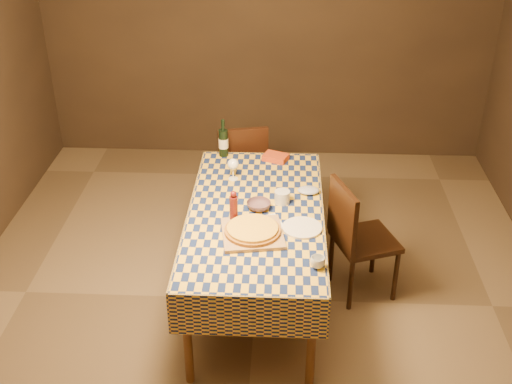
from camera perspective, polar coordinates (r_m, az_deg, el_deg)
room at (r=4.16m, az=-0.03°, el=5.04°), size 5.00×5.10×2.70m
dining_table at (r=4.48m, az=-0.03°, el=-2.61°), size 0.94×1.84×0.77m
cutting_board at (r=4.19m, az=-0.31°, el=-3.70°), size 0.45×0.45×0.02m
pizza at (r=4.17m, az=-0.31°, el=-3.36°), size 0.37×0.37×0.04m
pepper_mill at (r=4.28m, az=-2.00°, el=-1.39°), size 0.07×0.07×0.23m
bowl at (r=4.46m, az=0.24°, el=-1.19°), size 0.17×0.17×0.05m
wine_glass at (r=4.79m, az=-2.06°, el=2.42°), size 0.09×0.09×0.17m
wine_bottle at (r=5.16m, az=-2.92°, el=4.44°), size 0.10×0.10×0.31m
deli_tub at (r=4.53m, az=2.34°, el=-0.44°), size 0.12×0.12×0.09m
takeout_container at (r=5.12m, az=1.76°, el=3.11°), size 0.22×0.19×0.05m
white_plate at (r=4.26m, az=4.12°, el=-3.19°), size 0.35×0.35×0.02m
tumbler at (r=3.90m, az=5.51°, el=-6.24°), size 0.12×0.12×0.07m
flour_patch at (r=4.30m, az=0.56°, el=-2.91°), size 0.32×0.29×0.00m
flour_bag at (r=4.66m, az=4.69°, el=0.15°), size 0.18×0.15×0.05m
chair_far at (r=5.56m, az=-1.30°, el=2.30°), size 0.50×0.51×0.93m
chair_right at (r=4.70m, az=8.84°, el=-3.71°), size 0.54×0.54×0.93m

